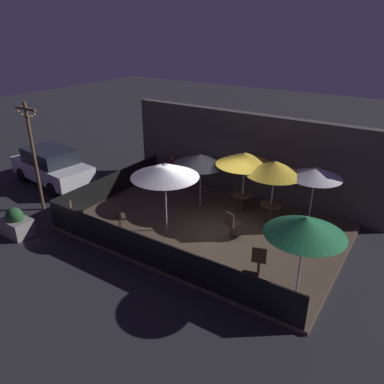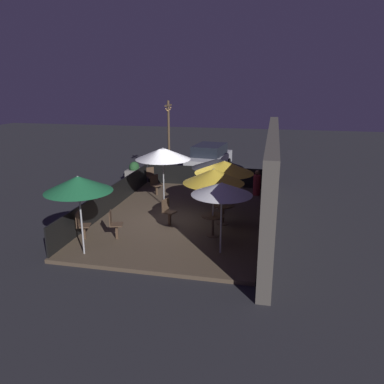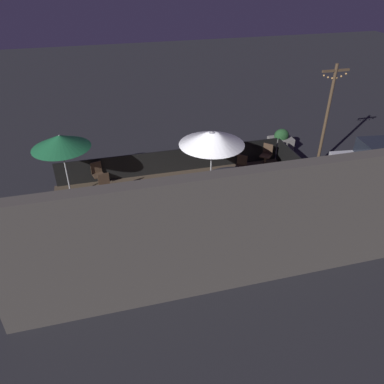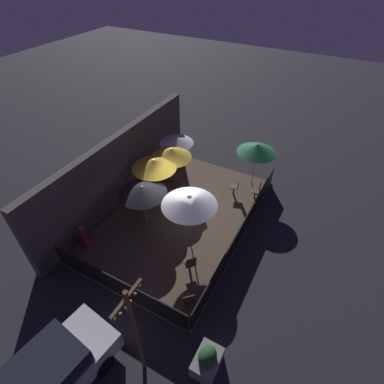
# 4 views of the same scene
# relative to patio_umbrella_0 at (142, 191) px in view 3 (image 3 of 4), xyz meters

# --- Properties ---
(ground_plane) EXTENTS (60.00, 60.00, 0.00)m
(ground_plane) POSITION_rel_patio_umbrella_0_xyz_m (-1.75, -1.46, -2.17)
(ground_plane) COLOR #26262B
(patio_deck) EXTENTS (9.07, 6.02, 0.12)m
(patio_deck) POSITION_rel_patio_umbrella_0_xyz_m (-1.75, -1.46, -2.11)
(patio_deck) COLOR brown
(patio_deck) RESTS_ON ground_plane
(building_wall) EXTENTS (10.67, 0.36, 3.46)m
(building_wall) POSITION_rel_patio_umbrella_0_xyz_m (-1.75, 1.78, -0.44)
(building_wall) COLOR #4C4742
(building_wall) RESTS_ON ground_plane
(fence_front) EXTENTS (8.87, 0.05, 0.95)m
(fence_front) POSITION_rel_patio_umbrella_0_xyz_m (-1.75, -4.42, -1.58)
(fence_front) COLOR black
(fence_front) RESTS_ON patio_deck
(fence_side_left) EXTENTS (0.05, 5.82, 0.95)m
(fence_side_left) POSITION_rel_patio_umbrella_0_xyz_m (-6.24, -1.46, -1.58)
(fence_side_left) COLOR black
(fence_side_left) RESTS_ON patio_deck
(patio_umbrella_0) EXTENTS (1.98, 1.98, 2.29)m
(patio_umbrella_0) POSITION_rel_patio_umbrella_0_xyz_m (0.00, 0.00, 0.00)
(patio_umbrella_0) COLOR #B2B2B7
(patio_umbrella_0) RESTS_ON patio_deck
(patio_umbrella_1) EXTENTS (2.07, 2.07, 2.32)m
(patio_umbrella_1) POSITION_rel_patio_umbrella_0_xyz_m (-1.20, 0.18, 0.04)
(patio_umbrella_1) COLOR #B2B2B7
(patio_umbrella_1) RESTS_ON patio_deck
(patio_umbrella_2) EXTENTS (2.22, 2.22, 2.42)m
(patio_umbrella_2) POSITION_rel_patio_umbrella_0_xyz_m (-2.72, -2.48, 0.14)
(patio_umbrella_2) COLOR #B2B2B7
(patio_umbrella_2) RESTS_ON patio_deck
(patio_umbrella_3) EXTENTS (1.77, 1.77, 2.18)m
(patio_umbrella_3) POSITION_rel_patio_umbrella_0_xyz_m (1.24, 0.43, -0.06)
(patio_umbrella_3) COLOR #B2B2B7
(patio_umbrella_3) RESTS_ON patio_deck
(patio_umbrella_4) EXTENTS (2.07, 2.07, 2.07)m
(patio_umbrella_4) POSITION_rel_patio_umbrella_0_xyz_m (-2.76, -0.27, -0.17)
(patio_umbrella_4) COLOR #B2B2B7
(patio_umbrella_4) RESTS_ON patio_deck
(patio_umbrella_5) EXTENTS (1.94, 1.94, 2.39)m
(patio_umbrella_5) POSITION_rel_patio_umbrella_0_xyz_m (2.16, -3.54, 0.11)
(patio_umbrella_5) COLOR #B2B2B7
(patio_umbrella_5) RESTS_ON patio_deck
(dining_table_0) EXTENTS (0.74, 0.74, 0.72)m
(dining_table_0) POSITION_rel_patio_umbrella_0_xyz_m (0.00, -0.00, -1.50)
(dining_table_0) COLOR #4C3828
(dining_table_0) RESTS_ON patio_deck
(dining_table_1) EXTENTS (0.83, 0.83, 0.73)m
(dining_table_1) POSITION_rel_patio_umbrella_0_xyz_m (-1.20, 0.18, -1.48)
(dining_table_1) COLOR #4C3828
(dining_table_1) RESTS_ON patio_deck
(patio_chair_0) EXTENTS (0.50, 0.50, 0.96)m
(patio_chair_0) POSITION_rel_patio_umbrella_0_xyz_m (0.93, -3.08, -1.53)
(patio_chair_0) COLOR #4C3828
(patio_chair_0) RESTS_ON patio_deck
(patio_chair_1) EXTENTS (0.51, 0.51, 0.96)m
(patio_chair_1) POSITION_rel_patio_umbrella_0_xyz_m (-0.64, -1.72, -1.53)
(patio_chair_1) COLOR #4C3828
(patio_chair_1) RESTS_ON patio_deck
(patio_chair_2) EXTENTS (0.56, 0.56, 0.91)m
(patio_chair_2) POSITION_rel_patio_umbrella_0_xyz_m (-4.19, -3.31, -1.56)
(patio_chair_2) COLOR #4C3828
(patio_chair_2) RESTS_ON patio_deck
(patio_chair_3) EXTENTS (0.49, 0.49, 0.92)m
(patio_chair_3) POSITION_rel_patio_umbrella_0_xyz_m (1.15, -4.12, -1.56)
(patio_chair_3) COLOR #4C3828
(patio_chair_3) RESTS_ON patio_deck
(patio_chair_4) EXTENTS (0.57, 0.57, 0.93)m
(patio_chair_4) POSITION_rel_patio_umbrella_0_xyz_m (-5.55, -3.97, -1.55)
(patio_chair_4) COLOR #4C3828
(patio_chair_4) RESTS_ON patio_deck
(patron_0) EXTENTS (0.34, 0.34, 1.15)m
(patron_0) POSITION_rel_patio_umbrella_0_xyz_m (-5.11, 1.19, -1.53)
(patron_0) COLOR maroon
(patron_0) RESTS_ON patio_deck
(planter_box) EXTENTS (1.01, 0.71, 1.01)m
(planter_box) POSITION_rel_patio_umbrella_0_xyz_m (-6.88, -5.35, -1.74)
(planter_box) COLOR gray
(planter_box) RESTS_ON ground_plane
(light_post) EXTENTS (1.10, 0.12, 4.14)m
(light_post) POSITION_rel_patio_umbrella_0_xyz_m (-7.78, -3.67, 0.13)
(light_post) COLOR brown
(light_post) RESTS_ON ground_plane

